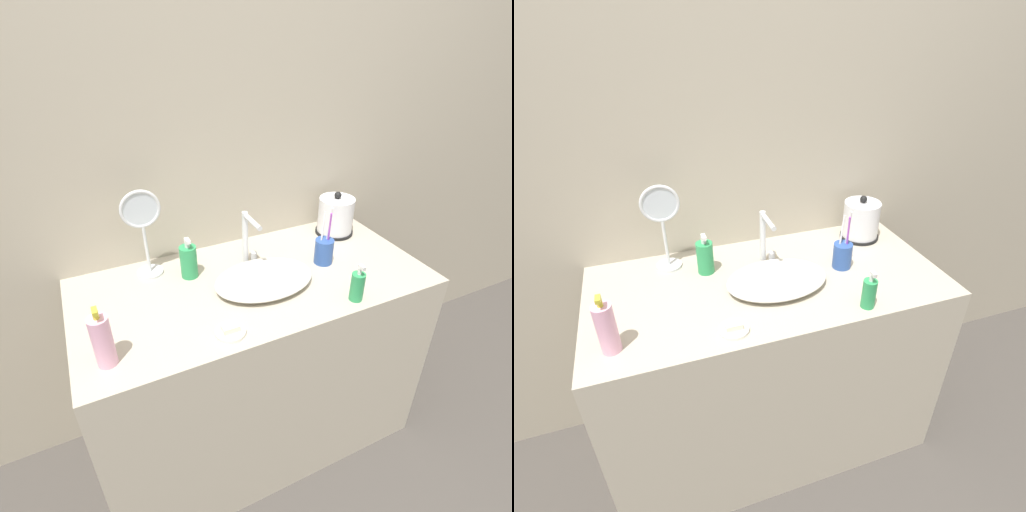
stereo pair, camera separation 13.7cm
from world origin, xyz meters
The scene contains 12 objects.
ground_plane centered at (0.00, 0.00, 0.00)m, with size 12.00×12.00×0.00m, color #47423D.
wall_back centered at (0.00, 0.62, 1.30)m, with size 6.00×0.04×2.60m.
vanity_counter centered at (0.00, 0.30, 0.42)m, with size 1.26×0.60×0.84m.
sink_basin centered at (0.02, 0.26, 0.86)m, with size 0.36×0.25×0.05m.
faucet centered at (0.02, 0.40, 0.95)m, with size 0.06×0.13×0.21m.
electric_kettle centered at (0.47, 0.48, 0.91)m, with size 0.16×0.16×0.19m.
toothbrush_cup centered at (0.29, 0.30, 0.89)m, with size 0.07×0.07×0.23m.
lotion_bottle centered at (-0.53, 0.12, 0.92)m, with size 0.05×0.05×0.19m.
shampoo_bottle centered at (0.26, 0.06, 0.89)m, with size 0.05×0.05×0.14m.
mouthwash_bottle centered at (-0.20, 0.43, 0.90)m, with size 0.06×0.06×0.16m.
soap_dish centered at (-0.18, 0.08, 0.85)m, with size 0.09×0.09×0.03m.
vanity_mirror centered at (-0.33, 0.51, 1.02)m, with size 0.14×0.09×0.32m.
Camera 2 is at (-0.38, -0.81, 1.65)m, focal length 28.00 mm.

